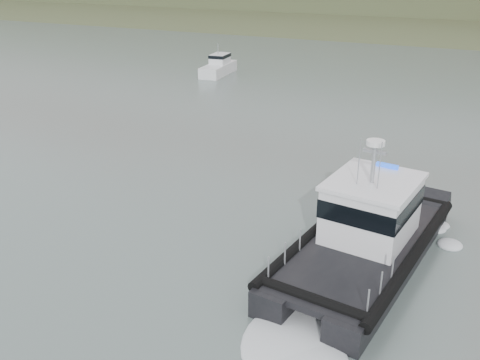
{
  "coord_description": "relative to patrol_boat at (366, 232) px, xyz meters",
  "views": [
    {
      "loc": [
        10.54,
        -14.36,
        12.6
      ],
      "look_at": [
        0.27,
        7.64,
        2.4
      ],
      "focal_mm": 40.0,
      "sensor_mm": 36.0,
      "label": 1
    }
  ],
  "objects": [
    {
      "name": "ground",
      "position": [
        -6.81,
        -6.68,
        -1.47
      ],
      "size": [
        400.0,
        400.0,
        0.0
      ],
      "primitive_type": "plane",
      "color": "slate",
      "rests_on": "ground"
    },
    {
      "name": "motorboat",
      "position": [
        -24.51,
        33.7,
        -0.58
      ],
      "size": [
        2.71,
        6.64,
        3.56
      ],
      "rotation": [
        0.0,
        0.0,
        0.09
      ],
      "color": "silver",
      "rests_on": "ground"
    },
    {
      "name": "patrol_boat",
      "position": [
        0.0,
        0.0,
        0.0
      ],
      "size": [
        6.0,
        12.56,
        5.86
      ],
      "rotation": [
        0.0,
        0.0,
        -0.14
      ],
      "color": "black",
      "rests_on": "ground"
    }
  ]
}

